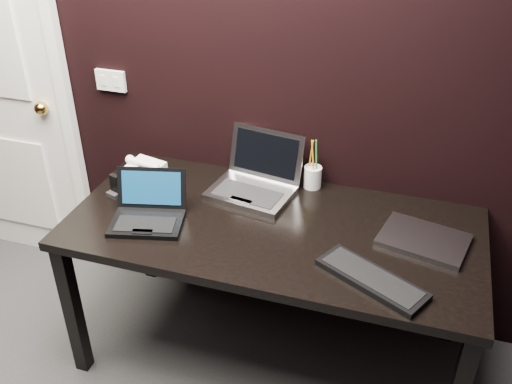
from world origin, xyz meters
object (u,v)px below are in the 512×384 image
(netbook, at_px, (148,213))
(closed_laptop, at_px, (424,240))
(desk, at_px, (273,240))
(ext_keyboard, at_px, (372,279))
(silver_laptop, at_px, (255,182))
(mobile_phone, at_px, (115,188))
(pen_cup, at_px, (313,176))
(desk_phone, at_px, (144,169))

(netbook, relative_size, closed_laptop, 0.92)
(desk, relative_size, ext_keyboard, 3.96)
(closed_laptop, bearing_deg, silver_laptop, 167.48)
(silver_laptop, bearing_deg, netbook, -134.39)
(closed_laptop, relative_size, mobile_phone, 3.70)
(netbook, bearing_deg, pen_cup, 38.70)
(silver_laptop, bearing_deg, ext_keyboard, -38.34)
(netbook, xyz_separation_m, pen_cup, (0.59, 0.47, 0.02))
(mobile_phone, bearing_deg, desk, -0.56)
(ext_keyboard, height_order, pen_cup, pen_cup)
(desk, distance_m, pen_cup, 0.38)
(silver_laptop, distance_m, mobile_phone, 0.62)
(netbook, height_order, pen_cup, pen_cup)
(ext_keyboard, relative_size, mobile_phone, 4.24)
(netbook, relative_size, ext_keyboard, 0.80)
(ext_keyboard, relative_size, pen_cup, 1.81)
(ext_keyboard, xyz_separation_m, closed_laptop, (0.16, 0.30, -0.00))
(ext_keyboard, xyz_separation_m, mobile_phone, (-1.17, 0.24, 0.03))
(silver_laptop, distance_m, closed_laptop, 0.77)
(netbook, distance_m, silver_laptop, 0.50)
(desk, xyz_separation_m, ext_keyboard, (0.44, -0.23, 0.09))
(silver_laptop, xyz_separation_m, pen_cup, (0.24, 0.11, 0.01))
(ext_keyboard, distance_m, pen_cup, 0.68)
(closed_laptop, height_order, desk_phone, desk_phone)
(desk, relative_size, silver_laptop, 4.23)
(ext_keyboard, xyz_separation_m, pen_cup, (-0.35, 0.58, 0.04))
(silver_laptop, xyz_separation_m, desk_phone, (-0.54, -0.03, -0.01))
(silver_laptop, height_order, closed_laptop, silver_laptop)
(ext_keyboard, distance_m, closed_laptop, 0.34)
(desk, height_order, pen_cup, pen_cup)
(mobile_phone, height_order, pen_cup, pen_cup)
(silver_laptop, xyz_separation_m, ext_keyboard, (0.59, -0.47, -0.03))
(closed_laptop, bearing_deg, netbook, -170.19)
(silver_laptop, xyz_separation_m, mobile_phone, (-0.58, -0.23, -0.01))
(desk, relative_size, pen_cup, 7.18)
(ext_keyboard, bearing_deg, closed_laptop, 61.44)
(netbook, distance_m, pen_cup, 0.75)
(silver_laptop, relative_size, ext_keyboard, 0.94)
(desk_phone, xyz_separation_m, mobile_phone, (-0.04, -0.20, 0.00))
(desk, bearing_deg, silver_laptop, 123.21)
(ext_keyboard, height_order, desk_phone, desk_phone)
(ext_keyboard, bearing_deg, netbook, 173.41)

